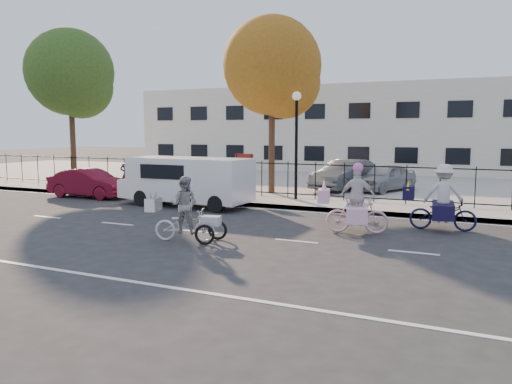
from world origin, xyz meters
The scene contains 21 objects.
ground centered at (0.00, 0.00, 0.00)m, with size 120.00×120.00×0.00m, color #333334.
road_markings centered at (0.00, 0.00, 0.01)m, with size 60.00×9.52×0.01m, color silver, non-canonical shape.
curb centered at (0.00, 5.05, 0.07)m, with size 60.00×0.10×0.15m, color #A8A399.
sidewalk centered at (0.00, 6.10, 0.07)m, with size 60.00×2.20×0.15m, color #A8A399.
parking_lot centered at (0.00, 15.00, 0.07)m, with size 60.00×15.60×0.15m, color #A8A399.
iron_fence centered at (0.00, 7.20, 0.90)m, with size 58.00×0.06×1.50m, color black, non-canonical shape.
building centered at (0.00, 25.00, 3.00)m, with size 34.00×10.00×6.00m, color silver.
lamppost centered at (0.50, 6.80, 3.11)m, with size 0.36×0.36×4.33m.
street_sign centered at (-1.85, 6.80, 1.42)m, with size 0.85×0.06×1.80m.
zebra_trike centered at (0.30, -1.22, 0.67)m, with size 2.03×1.10×1.74m.
unicorn_bike centered at (4.17, 1.71, 0.75)m, with size 2.06×1.47×2.03m.
bull_bike centered at (6.38, 3.20, 0.78)m, with size 2.13×1.47×1.96m.
white_van centered at (-2.97, 4.08, 1.04)m, with size 5.39×2.04×1.89m.
red_sedan centered at (-8.27, 4.50, 0.63)m, with size 1.33×3.81×1.26m, color #580A1C.
pedestrian centered at (-7.24, 5.74, 0.96)m, with size 0.59×0.39×1.62m, color black.
lot_car_a centered at (-7.68, 9.74, 0.82)m, with size 1.86×4.58×1.33m, color #AAABB2.
lot_car_b centered at (-6.71, 10.73, 0.76)m, with size 2.03×4.39×1.22m, color white.
lot_car_c centered at (1.50, 10.84, 0.86)m, with size 1.49×4.28×1.41m, color #52565A.
lot_car_d centered at (3.30, 11.07, 0.78)m, with size 1.48×3.68×1.26m, color #96999D.
tree_west centered at (-11.91, 7.50, 5.68)m, with size 4.43×4.43×8.12m.
tree_mid centered at (-1.03, 8.26, 5.52)m, with size 4.30×4.30×7.88m.
Camera 1 is at (7.42, -12.26, 2.92)m, focal length 35.00 mm.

